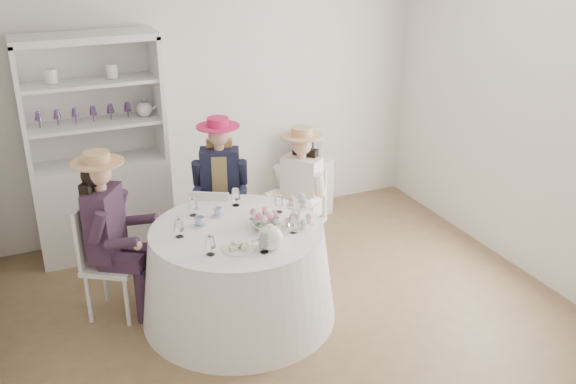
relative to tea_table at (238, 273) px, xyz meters
name	(u,v)px	position (x,y,z in m)	size (l,w,h in m)	color
ground	(293,312)	(0.41, -0.16, -0.39)	(4.50, 4.50, 0.00)	brown
wall_back	(213,97)	(0.41, 1.84, 0.96)	(4.50, 4.50, 0.00)	silver
wall_front	(461,290)	(0.41, -2.16, 0.96)	(4.50, 4.50, 0.00)	silver
wall_right	(527,124)	(2.66, -0.16, 0.96)	(4.50, 4.50, 0.00)	silver
tea_table	(238,273)	(0.00, 0.00, 0.00)	(1.57, 1.57, 0.79)	white
hutch	(101,178)	(-0.80, 1.61, 0.36)	(1.27, 0.54, 2.10)	silver
side_table	(307,186)	(1.36, 1.59, -0.07)	(0.41, 0.41, 0.63)	silver
hatbox	(308,146)	(1.36, 1.59, 0.39)	(0.29, 0.29, 0.29)	black
guest_left	(108,226)	(-0.91, 0.43, 0.40)	(0.60, 0.56, 1.41)	silver
guest_mid	(220,181)	(0.19, 0.99, 0.39)	(0.52, 0.57, 1.39)	silver
guest_right	(300,189)	(0.82, 0.59, 0.36)	(0.57, 0.55, 1.33)	silver
spare_chair	(214,229)	(0.02, 0.71, 0.07)	(0.48, 0.48, 0.86)	silver
teacup_a	(200,222)	(-0.25, 0.17, 0.43)	(0.08, 0.08, 0.07)	white
teacup_b	(218,213)	(-0.06, 0.27, 0.43)	(0.07, 0.07, 0.07)	white
teacup_c	(266,215)	(0.28, 0.09, 0.43)	(0.08, 0.08, 0.06)	white
flower_bowl	(266,226)	(0.20, -0.10, 0.42)	(0.22, 0.22, 0.06)	white
flower_arrangement	(264,216)	(0.22, -0.03, 0.47)	(0.17, 0.16, 0.06)	pink
table_teapot	(271,238)	(0.12, -0.40, 0.48)	(0.27, 0.19, 0.20)	white
sandwich_plate	(239,247)	(-0.10, -0.32, 0.41)	(0.24, 0.24, 0.05)	white
cupcake_stand	(299,215)	(0.47, -0.14, 0.49)	(0.26, 0.26, 0.25)	white
stemware_set	(236,220)	(0.00, 0.00, 0.47)	(0.94, 0.95, 0.15)	white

